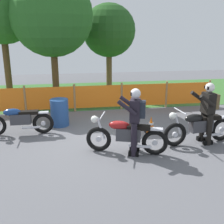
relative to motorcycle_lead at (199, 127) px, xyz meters
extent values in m
cube|color=#5B5B60|center=(-2.36, 0.64, -0.50)|extent=(24.00, 24.00, 0.02)
cube|color=#386B2D|center=(-2.36, 6.37, -0.48)|extent=(24.00, 5.51, 0.01)
cylinder|color=#997547|center=(-5.07, 3.61, 0.04)|extent=(0.08, 0.08, 1.05)
cylinder|color=#997547|center=(-3.26, 3.61, 0.04)|extent=(0.08, 0.08, 1.05)
cylinder|color=#997547|center=(-1.46, 3.61, 0.04)|extent=(0.08, 0.08, 1.05)
cylinder|color=#997547|center=(0.34, 3.61, 0.04)|extent=(0.08, 0.08, 1.05)
cylinder|color=#997547|center=(2.14, 3.61, 0.04)|extent=(0.08, 0.08, 1.05)
cube|color=orange|center=(-4.17, 3.61, 0.06)|extent=(1.72, 0.02, 0.85)
cube|color=orange|center=(-2.36, 3.61, 0.06)|extent=(1.72, 0.02, 0.85)
cube|color=orange|center=(-0.56, 3.61, 0.06)|extent=(1.72, 0.02, 0.85)
cube|color=orange|center=(1.24, 3.61, 0.06)|extent=(1.72, 0.02, 0.85)
cylinder|color=brown|center=(-6.07, 6.08, 0.92)|extent=(0.28, 0.28, 2.81)
sphere|color=#286023|center=(-6.07, 6.08, 3.38)|extent=(3.01, 3.01, 3.01)
cylinder|color=brown|center=(-4.00, 5.23, 0.71)|extent=(0.28, 0.28, 2.38)
sphere|color=#286023|center=(-4.00, 5.23, 3.05)|extent=(3.29, 3.29, 3.29)
cylinder|color=brown|center=(-1.42, 7.21, 0.53)|extent=(0.28, 0.28, 2.02)
sphere|color=#23511E|center=(-1.42, 7.21, 2.43)|extent=(2.55, 2.55, 2.55)
torus|color=black|center=(-0.71, -0.08, -0.15)|extent=(0.67, 0.19, 0.66)
cylinder|color=silver|center=(-0.71, -0.08, -0.15)|extent=(0.15, 0.08, 0.14)
torus|color=black|center=(0.73, 0.09, -0.15)|extent=(0.67, 0.19, 0.66)
cylinder|color=silver|center=(0.73, 0.09, -0.15)|extent=(0.15, 0.08, 0.14)
cube|color=#38383D|center=(0.07, 0.01, 0.03)|extent=(0.65, 0.32, 0.33)
ellipsoid|color=black|center=(-0.17, -0.02, 0.26)|extent=(0.56, 0.31, 0.23)
cube|color=black|center=(0.32, 0.04, 0.23)|extent=(0.60, 0.29, 0.10)
cube|color=silver|center=(0.73, 0.09, 0.21)|extent=(0.39, 0.21, 0.04)
cylinder|color=silver|center=(-0.64, -0.07, 0.15)|extent=(0.25, 0.09, 0.59)
sphere|color=white|center=(-0.81, -0.09, 0.38)|extent=(0.21, 0.21, 0.19)
cylinder|color=silver|center=(-0.60, -0.07, 0.50)|extent=(0.11, 0.62, 0.03)
cylinder|color=silver|center=(0.39, -0.10, -0.22)|extent=(0.57, 0.14, 0.07)
torus|color=black|center=(-4.27, 1.45, -0.17)|extent=(0.63, 0.11, 0.63)
cylinder|color=silver|center=(-4.27, 1.45, -0.17)|extent=(0.14, 0.06, 0.14)
cube|color=#38383D|center=(-4.91, 1.45, 0.00)|extent=(0.59, 0.24, 0.31)
ellipsoid|color=navy|center=(-5.13, 1.45, 0.22)|extent=(0.51, 0.24, 0.22)
cube|color=black|center=(-4.66, 1.45, 0.19)|extent=(0.55, 0.22, 0.10)
cube|color=silver|center=(-4.27, 1.45, 0.17)|extent=(0.35, 0.16, 0.04)
cylinder|color=silver|center=(-4.62, 1.31, -0.23)|extent=(0.54, 0.07, 0.07)
torus|color=black|center=(-2.76, -0.06, -0.16)|extent=(0.66, 0.31, 0.66)
cylinder|color=silver|center=(-2.76, -0.06, -0.16)|extent=(0.16, 0.10, 0.14)
torus|color=black|center=(-1.40, -0.51, -0.16)|extent=(0.66, 0.31, 0.66)
cylinder|color=silver|center=(-1.40, -0.51, -0.16)|extent=(0.16, 0.10, 0.14)
cube|color=#38383D|center=(-2.03, -0.30, 0.03)|extent=(0.66, 0.42, 0.33)
ellipsoid|color=maroon|center=(-2.25, -0.23, 0.25)|extent=(0.58, 0.40, 0.23)
cube|color=black|center=(-1.79, -0.38, 0.22)|extent=(0.61, 0.39, 0.10)
cube|color=silver|center=(-1.40, -0.51, 0.20)|extent=(0.40, 0.27, 0.04)
cylinder|color=silver|center=(-2.70, -0.08, 0.14)|extent=(0.24, 0.13, 0.58)
sphere|color=white|center=(-2.86, -0.03, 0.38)|extent=(0.23, 0.23, 0.18)
cylinder|color=silver|center=(-2.66, -0.10, 0.49)|extent=(0.22, 0.59, 0.03)
cylinder|color=silver|center=(-1.78, -0.53, -0.22)|extent=(0.56, 0.24, 0.07)
cylinder|color=black|center=(0.24, -0.13, -0.06)|extent=(0.17, 0.17, 0.86)
cube|color=black|center=(0.24, -0.13, -0.43)|extent=(0.27, 0.14, 0.12)
cylinder|color=black|center=(0.20, 0.19, -0.06)|extent=(0.17, 0.17, 0.86)
cube|color=black|center=(0.20, 0.19, -0.43)|extent=(0.27, 0.14, 0.12)
cube|color=black|center=(0.22, 0.03, 0.65)|extent=(0.28, 0.39, 0.56)
cylinder|color=black|center=(0.07, -0.21, 0.78)|extent=(0.49, 0.16, 0.38)
cylinder|color=black|center=(0.01, 0.23, 0.78)|extent=(0.49, 0.16, 0.38)
sphere|color=white|center=(0.22, 0.03, 1.08)|extent=(0.28, 0.28, 0.25)
cube|color=black|center=(0.12, 0.02, 1.08)|extent=(0.05, 0.18, 0.08)
cube|color=brown|center=(0.39, 0.05, 0.69)|extent=(0.19, 0.30, 0.40)
cylinder|color=black|center=(-1.93, -0.50, -0.06)|extent=(0.19, 0.19, 0.86)
cube|color=black|center=(-1.93, -0.50, -0.43)|extent=(0.28, 0.18, 0.12)
cylinder|color=black|center=(-1.84, -0.20, -0.06)|extent=(0.19, 0.19, 0.86)
cube|color=black|center=(-1.84, -0.20, -0.43)|extent=(0.28, 0.18, 0.12)
cube|color=black|center=(-1.88, -0.35, 0.65)|extent=(0.34, 0.42, 0.56)
cylinder|color=black|center=(-2.12, -0.50, 0.78)|extent=(0.49, 0.24, 0.38)
cylinder|color=black|center=(-1.99, -0.08, 0.78)|extent=(0.49, 0.24, 0.38)
sphere|color=silver|center=(-1.88, -0.35, 1.08)|extent=(0.31, 0.31, 0.25)
cube|color=black|center=(-1.98, -0.32, 1.08)|extent=(0.08, 0.18, 0.08)
cube|color=#1E232D|center=(-1.72, -0.40, 0.69)|extent=(0.24, 0.32, 0.40)
cube|color=black|center=(-1.07, 0.94, -0.47)|extent=(0.32, 0.32, 0.03)
cone|color=orange|center=(-1.07, 0.94, -0.21)|extent=(0.26, 0.26, 0.50)
cylinder|color=white|center=(-1.07, 0.94, -0.18)|extent=(0.15, 0.15, 0.06)
cylinder|color=navy|center=(-3.79, 2.09, -0.05)|extent=(0.58, 0.58, 0.88)
camera|label=1|loc=(-3.46, -6.75, 2.63)|focal=45.05mm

